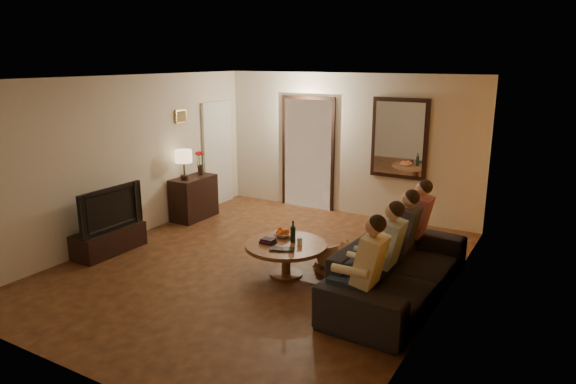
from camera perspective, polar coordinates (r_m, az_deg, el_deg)
The scene contains 33 objects.
floor at distance 7.36m, azimuth -3.23°, elevation -8.16°, with size 5.00×6.00×0.01m, color #3A1E0F.
ceiling at distance 6.79m, azimuth -3.55°, elevation 12.52°, with size 5.00×6.00×0.01m, color white.
back_wall at distance 9.56m, azimuth 6.57°, elevation 5.23°, with size 5.00×0.02×2.60m, color beige.
front_wall at distance 4.84m, azimuth -23.32°, elevation -5.25°, with size 5.00×0.02×2.60m, color beige.
left_wall at distance 8.56m, azimuth -17.54°, elevation 3.55°, with size 0.02×6.00×2.60m, color beige.
right_wall at distance 6.00m, azimuth 17.03°, elevation -0.97°, with size 0.02×6.00×2.60m, color beige.
orange_accent at distance 6.00m, azimuth 16.94°, elevation -0.96°, with size 0.01×6.00×2.60m, color orange.
kitchen_doorway at distance 9.92m, azimuth 2.23°, elevation 4.19°, with size 1.00×0.06×2.10m, color #FFE0A5.
door_trim at distance 9.91m, azimuth 2.21°, elevation 4.19°, with size 1.12×0.04×2.22m, color black.
fridge_glimpse at distance 9.84m, azimuth 3.53°, elevation 3.20°, with size 0.45×0.03×1.70m, color silver.
mirror_frame at distance 9.14m, azimuth 12.28°, elevation 5.83°, with size 1.00×0.05×1.40m, color black.
mirror_glass at distance 9.12m, azimuth 12.22°, elevation 5.81°, with size 0.86×0.02×1.26m, color white.
white_door at distance 10.25m, azimuth -7.82°, elevation 4.24°, with size 0.06×0.85×2.04m, color white.
framed_art at distance 9.38m, azimuth -11.81°, elevation 8.23°, with size 0.03×0.28×0.24m, color #B28C33.
art_canvas at distance 9.37m, azimuth -11.74°, elevation 8.23°, with size 0.01×0.22×0.18m, color brown.
dresser at distance 9.49m, azimuth -10.42°, elevation -0.64°, with size 0.45×0.87×0.77m, color black.
table_lamp at distance 9.18m, azimuth -11.49°, elevation 2.99°, with size 0.30×0.30×0.54m, color beige, non-canonical shape.
flower_vase at distance 9.52m, azimuth -9.74°, elevation 3.18°, with size 0.14×0.14×0.44m, color red, non-canonical shape.
tv_stand at distance 8.23m, azimuth -19.25°, elevation -5.10°, with size 0.45×1.10×0.37m, color black.
tv at distance 8.08m, azimuth -19.55°, elevation -1.69°, with size 0.15×1.13×0.65m, color black.
sofa at distance 6.43m, azimuth 12.21°, elevation -8.39°, with size 0.99×2.53×0.74m, color black.
person_a at distance 5.58m, azimuth 8.44°, elevation -9.27°, with size 0.60×0.40×1.20m, color tan, non-canonical shape.
person_b at distance 6.10m, azimuth 10.55°, elevation -7.22°, with size 0.60×0.40×1.20m, color tan, non-canonical shape.
person_c at distance 6.64m, azimuth 12.31°, elevation -5.50°, with size 0.60×0.40×1.20m, color tan, non-canonical shape.
person_d at distance 7.18m, azimuth 13.79°, elevation -4.03°, with size 0.60×0.40×1.20m, color tan, non-canonical shape.
dog at distance 6.95m, azimuth 4.99°, elevation -7.11°, with size 0.56×0.24×0.56m, color #AF7651, non-canonical shape.
coffee_table at distance 6.96m, azimuth -0.22°, elevation -7.50°, with size 1.10×1.10×0.45m, color brown.
bowl at distance 7.13m, azimuth -0.58°, elevation -4.73°, with size 0.26×0.26×0.06m, color white.
oranges at distance 7.11m, azimuth -0.58°, elevation -4.22°, with size 0.20×0.20×0.08m, color #E65313, non-canonical shape.
wine_bottle at distance 6.88m, azimuth 0.56°, elevation -4.37°, with size 0.07×0.07×0.31m, color black, non-canonical shape.
wine_glass at distance 6.82m, azimuth 1.31°, elevation -5.50°, with size 0.06×0.06×0.10m, color silver.
book_stack at distance 6.89m, azimuth -2.23°, elevation -5.41°, with size 0.20×0.15×0.07m, color black, non-canonical shape.
laptop at distance 6.60m, azimuth -0.69°, elevation -6.54°, with size 0.33×0.21×0.03m, color black.
Camera 1 is at (3.74, -5.66, 2.85)m, focal length 32.00 mm.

